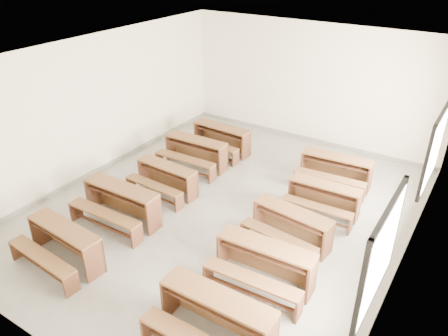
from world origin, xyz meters
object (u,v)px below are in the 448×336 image
Objects in this scene: desk_set_5 at (215,316)px; desk_set_8 at (323,197)px; desk_set_1 at (121,201)px; desk_set_3 at (195,151)px; desk_set_7 at (291,225)px; desk_set_0 at (63,242)px; desk_set_4 at (221,137)px; desk_set_6 at (264,261)px; desk_set_9 at (335,169)px; desk_set_2 at (166,177)px.

desk_set_8 is at bearing 88.64° from desk_set_5.
desk_set_1 is 1.03× the size of desk_set_3.
desk_set_1 is 1.05× the size of desk_set_7.
desk_set_0 reaches higher than desk_set_4.
desk_set_7 is (3.14, 1.16, -0.04)m from desk_set_1.
desk_set_3 is at bearing 96.91° from desk_set_0.
desk_set_7 is at bearing 91.64° from desk_set_6.
desk_set_9 is (3.21, 0.98, -0.01)m from desk_set_3.
desk_set_8 is at bearing -18.37° from desk_set_4.
desk_set_9 reaches higher than desk_set_7.
desk_set_2 is 0.93× the size of desk_set_4.
desk_set_5 is at bearing -81.86° from desk_set_7.
desk_set_3 is at bearing 100.75° from desk_set_2.
desk_set_2 is 1.37m from desk_set_3.
desk_set_8 is at bearing -84.84° from desk_set_9.
desk_set_2 is at bearing -146.42° from desk_set_9.
desk_set_1 reaches higher than desk_set_8.
desk_set_2 is at bearing -176.54° from desk_set_7.
desk_set_8 is at bearing 90.52° from desk_set_7.
desk_set_7 is at bearing 44.46° from desk_set_0.
desk_set_9 is (-0.20, 1.23, 0.03)m from desk_set_8.
desk_set_5 reaches higher than desk_set_4.
desk_set_5 is at bearing -54.84° from desk_set_4.
desk_set_4 is at bearing 95.49° from desk_set_2.
desk_set_4 is (0.07, 1.03, -0.01)m from desk_set_3.
desk_set_6 is (3.30, -3.75, 0.02)m from desk_set_4.
desk_set_2 is 0.87× the size of desk_set_5.
desk_set_7 is (3.08, -0.17, 0.01)m from desk_set_2.
desk_set_2 is at bearing 94.33° from desk_set_0.
desk_set_8 is at bearing 35.69° from desk_set_1.
desk_set_0 is 5.92m from desk_set_9.
desk_set_4 is 1.01× the size of desk_set_7.
desk_set_4 is 4.09m from desk_set_7.
desk_set_0 is 4.03m from desk_set_7.
desk_set_2 is at bearing 153.96° from desk_set_6.
desk_set_5 is at bearing -92.56° from desk_set_9.
desk_set_9 is (3.07, 3.65, -0.02)m from desk_set_1.
desk_set_4 is 0.94× the size of desk_set_5.
desk_set_8 is (0.13, 1.27, -0.02)m from desk_set_7.
desk_set_1 reaches higher than desk_set_0.
desk_set_1 is at bearing 97.03° from desk_set_0.
desk_set_4 is at bearing 95.53° from desk_set_0.
desk_set_0 is 1.46m from desk_set_1.
desk_set_5 is (3.35, -4.10, 0.03)m from desk_set_3.
desk_set_1 is at bearing -86.38° from desk_set_4.
desk_set_3 is (-0.14, 2.68, -0.02)m from desk_set_1.
desk_set_2 is at bearing 138.42° from desk_set_5.
desk_set_5 reaches higher than desk_set_8.
desk_set_8 is 0.90× the size of desk_set_9.
desk_set_3 reaches higher than desk_set_7.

